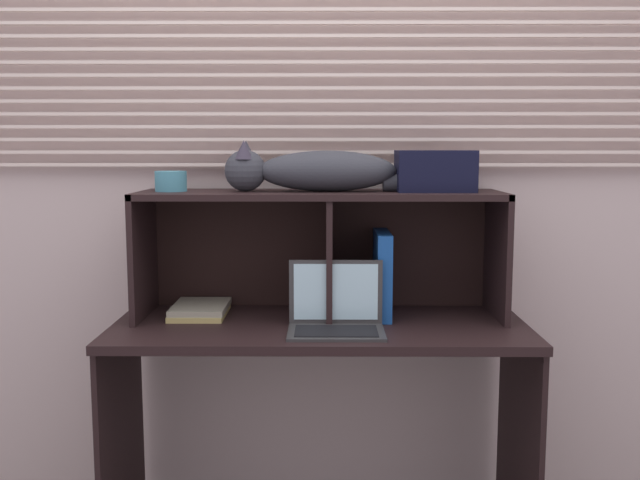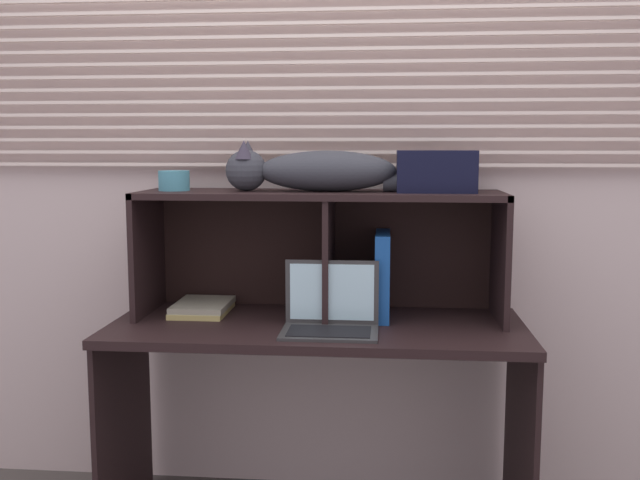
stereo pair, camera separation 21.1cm
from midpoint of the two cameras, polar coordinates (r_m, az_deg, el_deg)
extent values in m
cube|color=beige|center=(2.69, 2.70, 6.13)|extent=(4.40, 0.04, 2.50)
cube|color=beige|center=(2.64, 2.65, 5.99)|extent=(3.25, 0.02, 0.01)
cube|color=beige|center=(2.64, 2.66, 6.99)|extent=(3.25, 0.02, 0.01)
cube|color=beige|center=(2.64, 2.66, 7.99)|extent=(3.25, 0.02, 0.01)
cube|color=beige|center=(2.64, 2.67, 8.98)|extent=(3.25, 0.02, 0.01)
cube|color=beige|center=(2.65, 2.67, 9.98)|extent=(3.25, 0.02, 0.01)
cube|color=beige|center=(2.65, 2.68, 10.97)|extent=(3.25, 0.02, 0.01)
cube|color=beige|center=(2.65, 2.69, 11.96)|extent=(3.25, 0.02, 0.01)
cube|color=beige|center=(2.66, 2.69, 12.95)|extent=(3.25, 0.02, 0.01)
cube|color=beige|center=(2.66, 2.70, 13.94)|extent=(3.25, 0.02, 0.01)
cube|color=beige|center=(2.67, 2.70, 14.92)|extent=(3.25, 0.02, 0.01)
cube|color=beige|center=(2.67, 2.71, 15.90)|extent=(3.25, 0.02, 0.01)
cube|color=beige|center=(2.68, 2.72, 16.87)|extent=(3.25, 0.02, 0.01)
cube|color=beige|center=(2.69, 2.72, 17.84)|extent=(3.25, 0.02, 0.01)
cube|color=black|center=(2.44, 2.26, -6.97)|extent=(1.39, 0.58, 0.03)
cube|color=black|center=(2.67, -13.11, -13.95)|extent=(0.02, 0.52, 0.69)
cube|color=black|center=(2.61, 17.98, -14.67)|extent=(0.02, 0.52, 0.69)
cube|color=black|center=(2.47, 2.45, 3.62)|extent=(1.25, 0.35, 0.02)
cube|color=black|center=(2.60, -11.29, -0.94)|extent=(0.02, 0.35, 0.44)
cube|color=black|center=(2.54, 16.46, -1.30)|extent=(0.02, 0.35, 0.44)
cube|color=black|center=(2.50, 3.15, -1.41)|extent=(0.02, 0.33, 0.42)
cube|color=black|center=(2.66, 2.61, -0.61)|extent=(1.25, 0.01, 0.44)
ellipsoid|color=#34363D|center=(2.47, 3.02, 5.49)|extent=(0.48, 0.17, 0.14)
sphere|color=#34363D|center=(2.50, -3.47, 5.53)|extent=(0.14, 0.14, 0.14)
cone|color=#37323F|center=(2.46, -3.61, 7.17)|extent=(0.06, 0.06, 0.06)
cone|color=#34323B|center=(2.53, -3.36, 7.18)|extent=(0.06, 0.06, 0.06)
cylinder|color=#34363D|center=(2.48, 11.02, 4.45)|extent=(0.30, 0.06, 0.06)
cube|color=#343434|center=(2.30, 3.41, -7.37)|extent=(0.31, 0.21, 0.01)
cube|color=#343434|center=(2.37, 3.52, -4.16)|extent=(0.31, 0.01, 0.21)
cube|color=#B2E0EA|center=(2.36, 3.51, -4.18)|extent=(0.28, 0.00, 0.19)
cube|color=black|center=(2.28, 3.41, -7.28)|extent=(0.26, 0.14, 0.00)
cube|color=#184D9D|center=(2.51, 7.40, -2.79)|extent=(0.05, 0.26, 0.30)
cube|color=tan|center=(2.59, -7.06, -5.58)|extent=(0.19, 0.25, 0.02)
cube|color=gray|center=(2.59, -7.00, -5.15)|extent=(0.19, 0.25, 0.02)
cylinder|color=teal|center=(2.55, -9.21, 4.67)|extent=(0.11, 0.11, 0.07)
cube|color=black|center=(2.48, 11.62, 5.36)|extent=(0.26, 0.18, 0.14)
camera|label=1|loc=(0.11, -87.57, 0.31)|focal=40.28mm
camera|label=2|loc=(0.11, 92.43, -0.31)|focal=40.28mm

